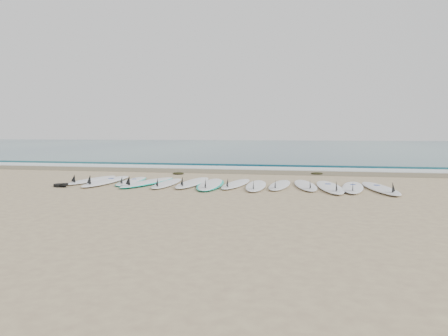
% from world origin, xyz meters
% --- Properties ---
extents(ground, '(120.00, 120.00, 0.00)m').
position_xyz_m(ground, '(0.00, 0.00, 0.00)').
color(ground, tan).
extents(ocean, '(120.00, 55.00, 0.03)m').
position_xyz_m(ocean, '(0.00, 32.50, 0.01)').
color(ocean, '#1B5664').
rests_on(ocean, ground).
extents(wet_sand_band, '(120.00, 1.80, 0.01)m').
position_xyz_m(wet_sand_band, '(0.00, 4.10, 0.01)').
color(wet_sand_band, brown).
rests_on(wet_sand_band, ground).
extents(foam_band, '(120.00, 1.40, 0.04)m').
position_xyz_m(foam_band, '(0.00, 5.50, 0.02)').
color(foam_band, silver).
rests_on(foam_band, ground).
extents(wave_crest, '(120.00, 1.00, 0.10)m').
position_xyz_m(wave_crest, '(0.00, 7.00, 0.05)').
color(wave_crest, '#1B5664').
rests_on(wave_crest, ground).
extents(surfboard_0, '(0.70, 2.53, 0.32)m').
position_xyz_m(surfboard_0, '(-4.02, 0.08, 0.06)').
color(surfboard_0, white).
rests_on(surfboard_0, ground).
extents(surfboard_1, '(0.69, 2.89, 0.37)m').
position_xyz_m(surfboard_1, '(-3.43, -0.18, 0.06)').
color(surfboard_1, white).
rests_on(surfboard_1, ground).
extents(surfboard_2, '(0.78, 2.37, 0.29)m').
position_xyz_m(surfboard_2, '(-2.76, 0.10, 0.04)').
color(surfboard_2, white).
rests_on(surfboard_2, ground).
extents(surfboard_3, '(1.08, 2.79, 0.35)m').
position_xyz_m(surfboard_3, '(-2.18, -0.13, 0.05)').
color(surfboard_3, white).
rests_on(surfboard_3, ground).
extents(surfboard_4, '(0.62, 2.44, 0.31)m').
position_xyz_m(surfboard_4, '(-1.57, -0.26, 0.05)').
color(surfboard_4, white).
rests_on(surfboard_4, ground).
extents(surfboard_5, '(0.58, 2.75, 0.35)m').
position_xyz_m(surfboard_5, '(-0.91, 0.01, 0.06)').
color(surfboard_5, white).
rests_on(surfboard_5, ground).
extents(surfboard_6, '(0.96, 2.83, 0.35)m').
position_xyz_m(surfboard_6, '(-0.33, -0.21, 0.05)').
color(surfboard_6, white).
rests_on(surfboard_6, ground).
extents(surfboard_7, '(0.69, 2.48, 0.31)m').
position_xyz_m(surfboard_7, '(0.32, 0.02, 0.05)').
color(surfboard_7, white).
rests_on(surfboard_7, ground).
extents(surfboard_8, '(0.66, 2.51, 0.32)m').
position_xyz_m(surfboard_8, '(0.92, -0.27, 0.06)').
color(surfboard_8, white).
rests_on(surfboard_8, ground).
extents(surfboard_9, '(0.62, 2.41, 0.31)m').
position_xyz_m(surfboard_9, '(1.52, 0.02, 0.05)').
color(surfboard_9, white).
rests_on(surfboard_9, ground).
extents(surfboard_10, '(0.89, 2.55, 0.32)m').
position_xyz_m(surfboard_10, '(2.20, 0.09, 0.06)').
color(surfboard_10, white).
rests_on(surfboard_10, ground).
extents(surfboard_11, '(0.90, 2.81, 0.35)m').
position_xyz_m(surfboard_11, '(2.83, -0.21, 0.06)').
color(surfboard_11, white).
rests_on(surfboard_11, ground).
extents(surfboard_12, '(0.74, 2.57, 0.32)m').
position_xyz_m(surfboard_12, '(3.40, -0.11, 0.06)').
color(surfboard_12, white).
rests_on(surfboard_12, ground).
extents(surfboard_13, '(0.97, 2.76, 0.35)m').
position_xyz_m(surfboard_13, '(4.07, -0.20, 0.06)').
color(surfboard_13, white).
rests_on(surfboard_13, ground).
extents(seaweed_near, '(0.41, 0.32, 0.08)m').
position_xyz_m(seaweed_near, '(-2.17, 2.68, 0.04)').
color(seaweed_near, black).
rests_on(seaweed_near, ground).
extents(seaweed_far, '(0.40, 0.31, 0.08)m').
position_xyz_m(seaweed_far, '(2.51, 3.61, 0.04)').
color(seaweed_far, black).
rests_on(seaweed_far, ground).
extents(leash_coil, '(0.46, 0.36, 0.11)m').
position_xyz_m(leash_coil, '(-4.20, -1.22, 0.05)').
color(leash_coil, black).
rests_on(leash_coil, ground).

